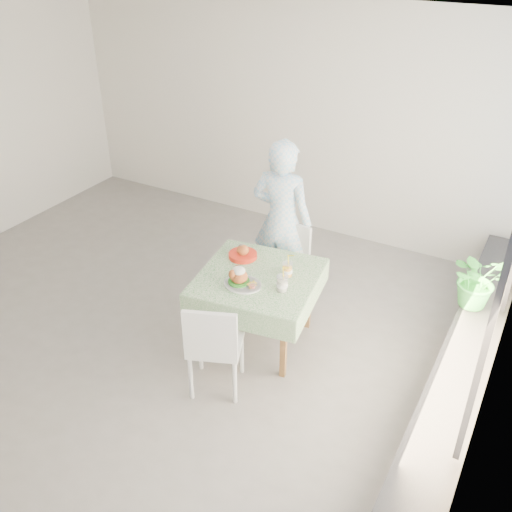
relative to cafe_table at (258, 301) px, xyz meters
The scene contains 13 objects.
floor 1.06m from the cafe_table, behind, with size 6.00×6.00×0.00m, color slate.
ceiling 2.53m from the cafe_table, behind, with size 6.00×6.00×0.00m, color white.
wall_back 2.75m from the cafe_table, 111.57° to the left, with size 6.00×0.02×2.80m, color silver.
window_ledge 1.86m from the cafe_table, ahead, with size 0.40×4.80×0.50m, color black.
cafe_table is the anchor object (origin of this frame).
chair_far 0.71m from the cafe_table, 96.84° to the left, with size 0.45×0.45×0.87m.
chair_near 0.74m from the cafe_table, 90.71° to the right, with size 0.56×0.56×0.92m.
diner 0.95m from the cafe_table, 102.78° to the left, with size 0.63×0.42×1.74m, color #96CEF0.
main_dish 0.40m from the cafe_table, 107.37° to the right, with size 0.35×0.35×0.18m.
juice_cup_orange 0.43m from the cafe_table, 28.04° to the left, with size 0.10×0.10×0.27m.
juice_cup_lemonade 0.47m from the cafe_table, 19.42° to the right, with size 0.10×0.10×0.29m.
second_dish 0.48m from the cafe_table, 143.18° to the left, with size 0.27×0.27×0.13m.
potted_plant 1.97m from the cafe_table, 26.22° to the left, with size 0.49×0.42×0.54m, color #2B8339.
Camera 1 is at (3.03, -3.68, 3.53)m, focal length 40.00 mm.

